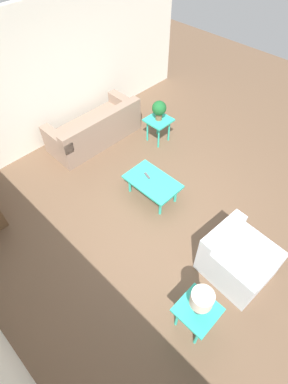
{
  "coord_description": "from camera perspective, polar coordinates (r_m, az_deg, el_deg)",
  "views": [
    {
      "loc": [
        -2.09,
        2.51,
        4.28
      ],
      "look_at": [
        0.16,
        0.22,
        0.55
      ],
      "focal_mm": 28.0,
      "sensor_mm": 36.0,
      "label": 1
    }
  ],
  "objects": [
    {
      "name": "wall_right",
      "position": [
        6.44,
        -18.41,
        19.79
      ],
      "size": [
        0.12,
        7.2,
        2.7
      ],
      "color": "silver",
      "rests_on": "ground_plane"
    },
    {
      "name": "coffee_table",
      "position": [
        5.32,
        1.63,
        1.79
      ],
      "size": [
        0.97,
        0.61,
        0.41
      ],
      "color": "#2DB79E",
      "rests_on": "ground_plane"
    },
    {
      "name": "ground_plane",
      "position": [
        5.39,
        2.87,
        -3.46
      ],
      "size": [
        14.0,
        14.0,
        0.0
      ],
      "primitive_type": "plane",
      "color": "brown"
    },
    {
      "name": "side_table_lamp",
      "position": [
        4.09,
        10.05,
        -21.59
      ],
      "size": [
        0.49,
        0.49,
        0.55
      ],
      "color": "#2DB79E",
      "rests_on": "ground_plane"
    },
    {
      "name": "armchair",
      "position": [
        4.7,
        16.98,
        -12.14
      ],
      "size": [
        0.97,
        0.88,
        0.77
      ],
      "rotation": [
        0.0,
        0.0,
        -1.64
      ],
      "color": "silver",
      "rests_on": "ground_plane"
    },
    {
      "name": "potted_plant",
      "position": [
        6.28,
        2.9,
        15.53
      ],
      "size": [
        0.29,
        0.29,
        0.42
      ],
      "color": "brown",
      "rests_on": "side_table_plant"
    },
    {
      "name": "table_lamp",
      "position": [
        3.73,
        10.89,
        -19.58
      ],
      "size": [
        0.27,
        0.27,
        0.44
      ],
      "color": "#333333",
      "rests_on": "side_table_lamp"
    },
    {
      "name": "side_table_plant",
      "position": [
        6.48,
        2.78,
        12.98
      ],
      "size": [
        0.49,
        0.49,
        0.55
      ],
      "color": "#2DB79E",
      "rests_on": "ground_plane"
    },
    {
      "name": "sofa",
      "position": [
        6.65,
        -9.26,
        11.67
      ],
      "size": [
        0.87,
        2.0,
        0.76
      ],
      "rotation": [
        0.0,
        0.0,
        1.56
      ],
      "color": "gray",
      "rests_on": "ground_plane"
    },
    {
      "name": "remote_control",
      "position": [
        5.36,
        0.6,
        3.13
      ],
      "size": [
        0.16,
        0.08,
        0.02
      ],
      "color": "#4C4C51",
      "rests_on": "coffee_table"
    }
  ]
}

